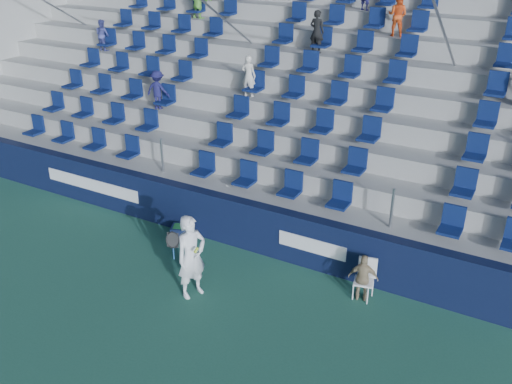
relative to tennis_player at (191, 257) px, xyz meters
The scene contains 7 objects.
ground 1.34m from the tennis_player, 74.72° to the right, with size 70.00×70.00×0.00m, color #2A634D.
sponsor_wall 2.24m from the tennis_player, 83.21° to the left, with size 24.00×0.32×1.20m.
grandstand 7.40m from the tennis_player, 88.00° to the left, with size 24.00×8.17×6.63m.
tennis_player is the anchor object (origin of this frame).
line_judge_chair 3.58m from the tennis_player, 28.44° to the left, with size 0.46×0.48×0.88m.
line_judge 3.51m from the tennis_player, 26.40° to the left, with size 0.61×0.25×1.04m, color tan.
ball_bin 2.49m from the tennis_player, 130.77° to the left, with size 0.68×0.58×0.33m.
Camera 1 is at (5.72, -6.98, 7.04)m, focal length 40.00 mm.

